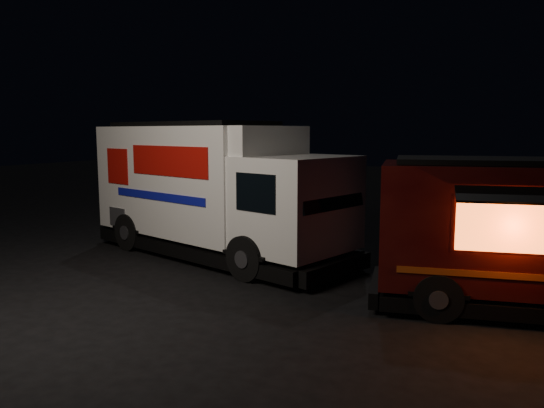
{
  "coord_description": "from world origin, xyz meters",
  "views": [
    {
      "loc": [
        5.98,
        -9.36,
        3.31
      ],
      "look_at": [
        0.3,
        2.0,
        1.56
      ],
      "focal_mm": 35.0,
      "sensor_mm": 36.0,
      "label": 1
    }
  ],
  "objects": [
    {
      "name": "ground",
      "position": [
        0.0,
        0.0,
        0.0
      ],
      "size": [
        80.0,
        80.0,
        0.0
      ],
      "primitive_type": "plane",
      "color": "black",
      "rests_on": "ground"
    },
    {
      "name": "red_truck",
      "position": [
        6.16,
        1.3,
        1.41
      ],
      "size": [
        6.41,
        3.48,
        2.83
      ],
      "primitive_type": null,
      "rotation": [
        0.0,
        0.0,
        0.22
      ],
      "color": "#3D0E0B",
      "rests_on": "ground"
    },
    {
      "name": "white_truck",
      "position": [
        -1.49,
        2.42,
        1.78
      ],
      "size": [
        8.3,
        4.68,
        3.57
      ],
      "primitive_type": null,
      "rotation": [
        0.0,
        0.0,
        -0.27
      ],
      "color": "white",
      "rests_on": "ground"
    }
  ]
}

